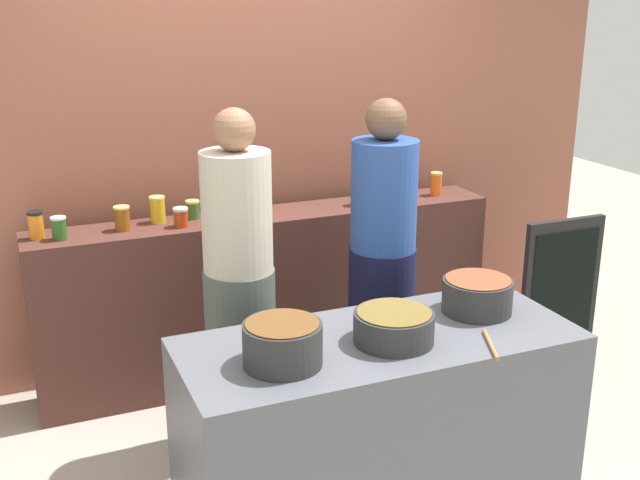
# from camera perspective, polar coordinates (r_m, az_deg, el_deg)

# --- Properties ---
(ground) EXTENTS (12.00, 12.00, 0.00)m
(ground) POSITION_cam_1_polar(r_m,az_deg,el_deg) (3.93, 2.05, -16.21)
(ground) COLOR #A89D8E
(storefront_wall) EXTENTS (4.80, 0.12, 3.00)m
(storefront_wall) POSITION_cam_1_polar(r_m,az_deg,el_deg) (4.67, -5.30, 9.10)
(storefront_wall) COLOR #9B5945
(storefront_wall) RESTS_ON ground
(display_shelf) EXTENTS (2.70, 0.36, 0.99)m
(display_shelf) POSITION_cam_1_polar(r_m,az_deg,el_deg) (4.61, -3.62, -3.97)
(display_shelf) COLOR #4F2B24
(display_shelf) RESTS_ON ground
(prep_table) EXTENTS (1.70, 0.70, 0.81)m
(prep_table) POSITION_cam_1_polar(r_m,az_deg,el_deg) (3.49, 4.25, -13.18)
(prep_table) COLOR #575B63
(prep_table) RESTS_ON ground
(preserve_jar_0) EXTENTS (0.08, 0.08, 0.15)m
(preserve_jar_0) POSITION_cam_1_polar(r_m,az_deg,el_deg) (4.23, -20.10, 1.04)
(preserve_jar_0) COLOR orange
(preserve_jar_0) RESTS_ON display_shelf
(preserve_jar_1) EXTENTS (0.08, 0.08, 0.12)m
(preserve_jar_1) POSITION_cam_1_polar(r_m,az_deg,el_deg) (4.18, -18.58, 0.82)
(preserve_jar_1) COLOR #2C591E
(preserve_jar_1) RESTS_ON display_shelf
(preserve_jar_2) EXTENTS (0.09, 0.09, 0.13)m
(preserve_jar_2) POSITION_cam_1_polar(r_m,az_deg,el_deg) (4.25, -14.30, 1.56)
(preserve_jar_2) COLOR #8A4912
(preserve_jar_2) RESTS_ON display_shelf
(preserve_jar_3) EXTENTS (0.09, 0.09, 0.15)m
(preserve_jar_3) POSITION_cam_1_polar(r_m,az_deg,el_deg) (4.35, -11.82, 2.21)
(preserve_jar_3) COLOR gold
(preserve_jar_3) RESTS_ON display_shelf
(preserve_jar_4) EXTENTS (0.08, 0.08, 0.11)m
(preserve_jar_4) POSITION_cam_1_polar(r_m,az_deg,el_deg) (4.25, -10.17, 1.66)
(preserve_jar_4) COLOR #AE3512
(preserve_jar_4) RESTS_ON display_shelf
(preserve_jar_5) EXTENTS (0.08, 0.08, 0.10)m
(preserve_jar_5) POSITION_cam_1_polar(r_m,az_deg,el_deg) (4.39, -9.31, 2.22)
(preserve_jar_5) COLOR #375F27
(preserve_jar_5) RESTS_ON display_shelf
(preserve_jar_6) EXTENTS (0.09, 0.09, 0.10)m
(preserve_jar_6) POSITION_cam_1_polar(r_m,az_deg,el_deg) (4.50, -4.17, 2.75)
(preserve_jar_6) COLOR orange
(preserve_jar_6) RESTS_ON display_shelf
(preserve_jar_7) EXTENTS (0.08, 0.08, 0.14)m
(preserve_jar_7) POSITION_cam_1_polar(r_m,az_deg,el_deg) (4.62, 2.96, 3.43)
(preserve_jar_7) COLOR olive
(preserve_jar_7) RESTS_ON display_shelf
(preserve_jar_8) EXTENTS (0.08, 0.08, 0.13)m
(preserve_jar_8) POSITION_cam_1_polar(r_m,az_deg,el_deg) (4.72, 6.12, 3.64)
(preserve_jar_8) COLOR orange
(preserve_jar_8) RESTS_ON display_shelf
(preserve_jar_9) EXTENTS (0.07, 0.07, 0.14)m
(preserve_jar_9) POSITION_cam_1_polar(r_m,az_deg,el_deg) (4.90, 8.50, 4.11)
(preserve_jar_9) COLOR orange
(preserve_jar_9) RESTS_ON display_shelf
(cooking_pot_left) EXTENTS (0.31, 0.31, 0.18)m
(cooking_pot_left) POSITION_cam_1_polar(r_m,az_deg,el_deg) (3.03, -2.77, -7.62)
(cooking_pot_left) COLOR #2D2D2D
(cooking_pot_left) RESTS_ON prep_table
(cooking_pot_center) EXTENTS (0.34, 0.34, 0.13)m
(cooking_pot_center) POSITION_cam_1_polar(r_m,az_deg,el_deg) (3.24, 5.42, -6.36)
(cooking_pot_center) COLOR #2D2D2D
(cooking_pot_center) RESTS_ON prep_table
(cooking_pot_right) EXTENTS (0.32, 0.32, 0.16)m
(cooking_pot_right) POSITION_cam_1_polar(r_m,az_deg,el_deg) (3.58, 11.45, -4.00)
(cooking_pot_right) COLOR #2D2D2D
(cooking_pot_right) RESTS_ON prep_table
(wooden_spoon) EXTENTS (0.12, 0.25, 0.02)m
(wooden_spoon) POSITION_cam_1_polar(r_m,az_deg,el_deg) (3.28, 12.39, -7.48)
(wooden_spoon) COLOR #9E703D
(wooden_spoon) RESTS_ON prep_table
(cook_with_tongs) EXTENTS (0.35, 0.35, 1.70)m
(cook_with_tongs) POSITION_cam_1_polar(r_m,az_deg,el_deg) (3.78, -5.90, -4.43)
(cook_with_tongs) COLOR #49554D
(cook_with_tongs) RESTS_ON ground
(cook_in_cap) EXTENTS (0.35, 0.35, 1.70)m
(cook_in_cap) POSITION_cam_1_polar(r_m,az_deg,el_deg) (4.10, 4.57, -2.62)
(cook_in_cap) COLOR #131533
(cook_in_cap) RESTS_ON ground
(chalkboard_sign) EXTENTS (0.54, 0.05, 0.93)m
(chalkboard_sign) POSITION_cam_1_polar(r_m,az_deg,el_deg) (4.90, 17.18, -3.72)
(chalkboard_sign) COLOR black
(chalkboard_sign) RESTS_ON ground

